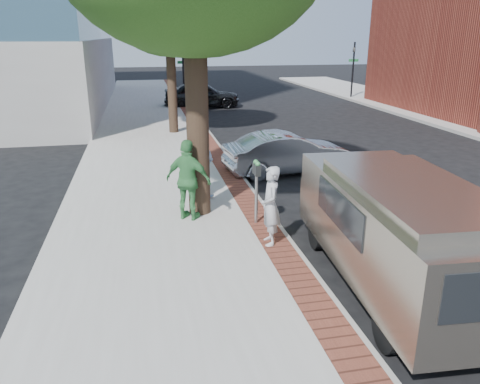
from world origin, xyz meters
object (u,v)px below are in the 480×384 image
object	(u,v)px
parking_meter	(257,179)
bg_car	(202,95)
person_gray	(270,206)
sedan_silver	(287,153)
van	(395,225)
person_officer	(198,159)
person_green	(188,180)

from	to	relation	value
parking_meter	bg_car	size ratio (longest dim) A/B	0.32
person_gray	sedan_silver	bearing A→B (deg)	162.89
bg_car	van	bearing A→B (deg)	-173.48
van	person_gray	bearing A→B (deg)	140.89
person_officer	bg_car	bearing A→B (deg)	-45.76
person_gray	person_officer	bearing A→B (deg)	-158.86
parking_meter	sedan_silver	world-z (taller)	parking_meter
bg_car	person_gray	bearing A→B (deg)	-178.42
person_officer	van	bearing A→B (deg)	171.55
sedan_silver	bg_car	bearing A→B (deg)	-2.59
person_gray	van	bearing A→B (deg)	50.69
sedan_silver	parking_meter	bearing A→B (deg)	148.58
person_officer	person_green	bearing A→B (deg)	127.79
parking_meter	bg_car	distance (m)	19.28
sedan_silver	van	size ratio (longest dim) A/B	0.73
van	parking_meter	bearing A→B (deg)	126.61
person_gray	sedan_silver	distance (m)	5.78
sedan_silver	van	bearing A→B (deg)	172.37
sedan_silver	bg_car	size ratio (longest dim) A/B	0.88
bg_car	parking_meter	bearing A→B (deg)	-178.66
person_officer	van	world-z (taller)	person_officer
parking_meter	van	distance (m)	3.35
person_green	sedan_silver	distance (m)	5.11
person_gray	person_green	world-z (taller)	person_green
person_gray	person_officer	distance (m)	3.53
parking_meter	person_green	bearing A→B (deg)	158.54
parking_meter	person_gray	size ratio (longest dim) A/B	0.90
person_officer	bg_car	distance (m)	17.18
parking_meter	person_officer	size ratio (longest dim) A/B	0.73
van	person_officer	bearing A→B (deg)	123.42
person_gray	bg_car	xyz separation A→B (m)	(1.23, 20.38, -0.19)
person_gray	person_green	xyz separation A→B (m)	(-1.48, 1.71, 0.12)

